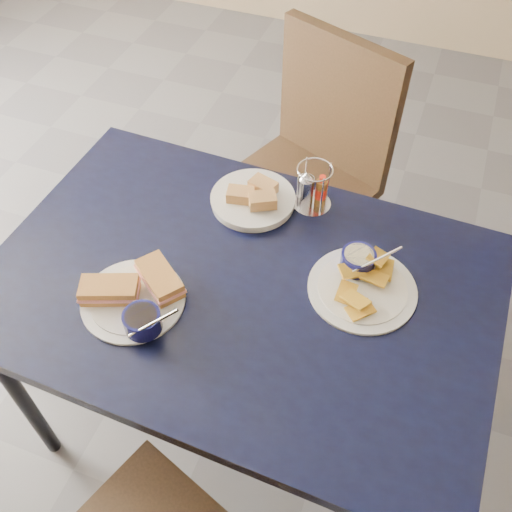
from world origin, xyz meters
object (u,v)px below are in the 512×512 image
(plantain_plate, at_px, (361,278))
(bread_basket, at_px, (254,199))
(sandwich_plate, at_px, (136,296))
(condiment_caddy, at_px, (312,189))
(dining_table, at_px, (240,296))
(chair_far, at_px, (305,155))

(plantain_plate, distance_m, bread_basket, 0.40)
(sandwich_plate, distance_m, condiment_caddy, 0.57)
(dining_table, height_order, plantain_plate, plantain_plate)
(sandwich_plate, height_order, plantain_plate, same)
(bread_basket, bearing_deg, chair_far, 87.26)
(plantain_plate, relative_size, bread_basket, 1.15)
(plantain_plate, relative_size, condiment_caddy, 2.03)
(sandwich_plate, relative_size, bread_basket, 1.26)
(bread_basket, height_order, condiment_caddy, condiment_caddy)
(plantain_plate, xyz_separation_m, condiment_caddy, (-0.20, 0.23, 0.04))
(sandwich_plate, xyz_separation_m, condiment_caddy, (0.30, 0.49, 0.03))
(plantain_plate, height_order, bread_basket, plantain_plate)
(dining_table, height_order, chair_far, chair_far)
(condiment_caddy, bearing_deg, sandwich_plate, -121.85)
(chair_far, bearing_deg, dining_table, -86.59)
(chair_far, bearing_deg, sandwich_plate, -100.78)
(dining_table, xyz_separation_m, chair_far, (-0.04, 0.75, -0.12))
(dining_table, xyz_separation_m, plantain_plate, (0.29, 0.10, 0.08))
(condiment_caddy, bearing_deg, plantain_plate, -48.79)
(chair_far, relative_size, bread_basket, 4.17)
(dining_table, relative_size, plantain_plate, 4.80)
(bread_basket, bearing_deg, plantain_plate, -26.29)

